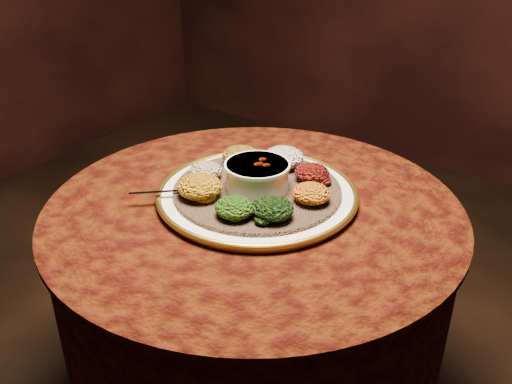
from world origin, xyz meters
The scene contains 13 objects.
table centered at (0.00, 0.00, 0.55)m, with size 0.96×0.96×0.73m.
platter centered at (-0.01, 0.03, 0.75)m, with size 0.58×0.58×0.02m.
injera centered at (-0.01, 0.03, 0.76)m, with size 0.39×0.39×0.01m, color brown.
stew_bowl centered at (-0.01, 0.03, 0.80)m, with size 0.15×0.15×0.06m.
spoon centered at (-0.14, -0.09, 0.77)m, with size 0.12×0.11×0.01m.
portion_ayib centered at (-0.02, 0.17, 0.79)m, with size 0.10×0.10×0.05m, color white.
portion_kitfo centered at (0.07, 0.14, 0.78)m, with size 0.08×0.08×0.04m, color black.
portion_tikil centered at (0.12, 0.05, 0.78)m, with size 0.09×0.08×0.04m, color #AD730E.
portion_gomen centered at (0.09, -0.06, 0.78)m, with size 0.09×0.09×0.04m, color black.
portion_mixveg centered at (0.02, -0.10, 0.78)m, with size 0.09×0.08×0.04m, color maroon.
portion_kik centered at (-0.10, -0.07, 0.79)m, with size 0.10×0.10×0.05m, color #B0820F.
portion_timatim centered at (-0.14, 0.01, 0.78)m, with size 0.08×0.08×0.04m, color maroon.
portion_shiro centered at (-0.12, 0.11, 0.79)m, with size 0.10×0.09×0.05m, color #A47413.
Camera 1 is at (0.65, -0.93, 1.38)m, focal length 40.00 mm.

